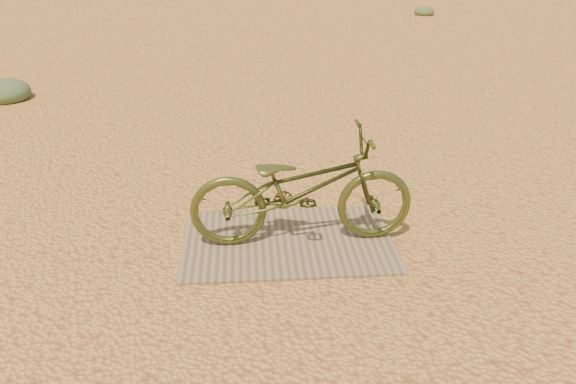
{
  "coord_description": "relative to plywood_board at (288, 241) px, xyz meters",
  "views": [
    {
      "loc": [
        0.11,
        -4.26,
        2.3
      ],
      "look_at": [
        0.4,
        -0.47,
        0.44
      ],
      "focal_mm": 35.0,
      "sensor_mm": 36.0,
      "label": 1
    }
  ],
  "objects": [
    {
      "name": "bicycle",
      "position": [
        0.11,
        -0.01,
        0.46
      ],
      "size": [
        1.71,
        0.64,
        0.89
      ],
      "primitive_type": "imported",
      "rotation": [
        0.0,
        0.0,
        1.6
      ],
      "color": "#414B20",
      "rests_on": "plywood_board"
    },
    {
      "name": "kale_b",
      "position": [
        4.47,
        11.24,
        -0.01
      ],
      "size": [
        0.52,
        0.52,
        0.29
      ],
      "primitive_type": "ellipsoid",
      "color": "#506444",
      "rests_on": "ground"
    },
    {
      "name": "plywood_board",
      "position": [
        0.0,
        0.0,
        0.0
      ],
      "size": [
        1.64,
        1.07,
        0.02
      ],
      "primitive_type": "cube",
      "color": "#886F5A",
      "rests_on": "ground"
    },
    {
      "name": "kale_a",
      "position": [
        -3.66,
        4.17,
        -0.01
      ],
      "size": [
        0.68,
        0.68,
        0.37
      ],
      "primitive_type": "ellipsoid",
      "color": "#506444",
      "rests_on": "ground"
    },
    {
      "name": "ground",
      "position": [
        -0.4,
        0.47,
        -0.01
      ],
      "size": [
        120.0,
        120.0,
        0.0
      ],
      "primitive_type": "plane",
      "color": "#DCA652",
      "rests_on": "ground"
    }
  ]
}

